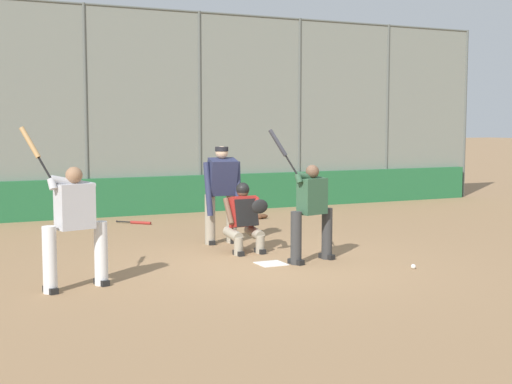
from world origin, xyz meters
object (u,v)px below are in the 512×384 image
Objects in this scene: spare_bat_near_backstop at (138,223)px; fielding_glove_on_dirt at (261,216)px; batter_on_deck at (74,223)px; baseball_loose at (413,267)px; batter_at_plate at (311,209)px; umpire_home at (222,191)px; catcher_behind_plate at (245,217)px.

fielding_glove_on_dirt is (-2.86, 0.36, 0.02)m from spare_bat_near_backstop.
batter_on_deck is 29.41× the size of baseball_loose.
fielding_glove_on_dirt is (-1.53, -5.04, -0.80)m from batter_at_plate.
fielding_glove_on_dirt reaches higher than baseball_loose.
baseball_loose is (-4.93, 0.85, -0.86)m from batter_on_deck.
batter_at_plate is 2.28m from umpire_home.
catcher_behind_plate is 0.67× the size of umpire_home.
batter_on_deck is at bearing -10.38° from batter_at_plate.
batter_on_deck reaches higher than spare_bat_near_backstop.
umpire_home is (0.65, -2.18, 0.12)m from batter_at_plate.
baseball_loose is (-1.13, 1.18, -0.81)m from batter_at_plate.
batter_at_plate reaches higher than umpire_home.
batter_at_plate is 5.33m from fielding_glove_on_dirt.
batter_at_plate is 1.82m from baseball_loose.
batter_at_plate is at bearing 73.15° from fielding_glove_on_dirt.
spare_bat_near_backstop is 8.95× the size of baseball_loose.
fielding_glove_on_dirt is 6.23m from baseball_loose.
batter_on_deck reaches higher than catcher_behind_plate.
catcher_behind_plate is 1.82× the size of spare_bat_near_backstop.
fielding_glove_on_dirt is at bearing -149.17° from batter_on_deck.
umpire_home reaches higher than fielding_glove_on_dirt.
batter_on_deck is 3.29× the size of spare_bat_near_backstop.
spare_bat_near_backstop is (-2.47, -5.72, -0.86)m from batter_on_deck.
spare_bat_near_backstop is 2.16× the size of fielding_glove_on_dirt.
batter_on_deck is at bearing -67.51° from spare_bat_near_backstop.
spare_bat_near_backstop is at bearing -7.10° from fielding_glove_on_dirt.
umpire_home is at bearing -92.35° from catcher_behind_plate.
catcher_behind_plate is 16.32× the size of baseball_loose.
baseball_loose is at bearing 155.83° from batter_on_deck.
batter_on_deck reaches higher than umpire_home.
spare_bat_near_backstop is (0.69, -4.23, -0.59)m from catcher_behind_plate.
batter_at_plate is at bearing -46.21° from baseball_loose.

